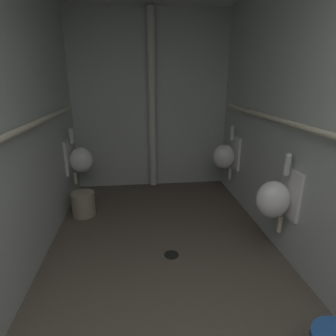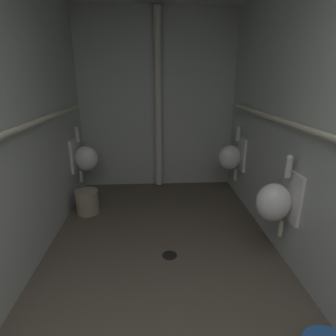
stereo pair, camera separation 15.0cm
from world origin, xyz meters
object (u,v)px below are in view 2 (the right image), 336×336
at_px(urinal_left_mid, 85,158).
at_px(urinal_right_mid, 276,201).
at_px(standpipe_back_wall, 158,103).
at_px(waste_bin, 87,202).
at_px(urinal_right_far, 231,157).
at_px(floor_drain, 170,255).

xyz_separation_m(urinal_left_mid, urinal_right_mid, (1.96, -1.45, 0.00)).
distance_m(standpipe_back_wall, waste_bin, 1.67).
distance_m(urinal_left_mid, waste_bin, 0.62).
bearing_deg(standpipe_back_wall, urinal_right_far, -27.40).
distance_m(urinal_right_mid, urinal_right_far, 1.39).
relative_size(urinal_right_far, standpipe_back_wall, 0.31).
bearing_deg(urinal_right_mid, floor_drain, 173.01).
bearing_deg(urinal_left_mid, floor_drain, -51.93).
bearing_deg(floor_drain, urinal_left_mid, 128.07).
height_order(urinal_right_far, waste_bin, urinal_right_far).
relative_size(urinal_right_mid, waste_bin, 2.58).
height_order(urinal_right_mid, waste_bin, urinal_right_mid).
relative_size(urinal_right_far, floor_drain, 5.39).
relative_size(urinal_left_mid, urinal_right_far, 1.00).
relative_size(urinal_right_mid, urinal_right_far, 1.00).
distance_m(urinal_right_mid, standpipe_back_wall, 2.22).
relative_size(urinal_left_mid, urinal_right_mid, 1.00).
xyz_separation_m(urinal_right_far, waste_bin, (-1.87, -0.35, -0.45)).
relative_size(urinal_left_mid, floor_drain, 5.39).
height_order(urinal_right_mid, urinal_right_far, same).
height_order(urinal_right_mid, standpipe_back_wall, standpipe_back_wall).
bearing_deg(urinal_right_mid, waste_bin, 151.11).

